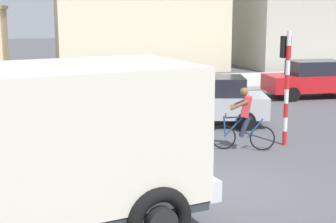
# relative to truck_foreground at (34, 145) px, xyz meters

# --- Properties ---
(ground_plane) EXTENTS (120.00, 120.00, 0.00)m
(ground_plane) POSITION_rel_truck_foreground_xyz_m (3.76, 1.82, -1.67)
(ground_plane) COLOR #4C4C51
(sidewalk_far) EXTENTS (80.00, 5.00, 0.16)m
(sidewalk_far) POSITION_rel_truck_foreground_xyz_m (3.76, 16.76, -1.59)
(sidewalk_far) COLOR #ADADA8
(sidewalk_far) RESTS_ON ground
(truck_foreground) EXTENTS (5.83, 3.71, 2.90)m
(truck_foreground) POSITION_rel_truck_foreground_xyz_m (0.00, 0.00, 0.00)
(truck_foreground) COLOR silver
(truck_foreground) RESTS_ON ground
(cyclist) EXTENTS (1.62, 0.75, 1.72)m
(cyclist) POSITION_rel_truck_foreground_xyz_m (5.44, 4.46, -0.80)
(cyclist) COLOR black
(cyclist) RESTS_ON ground
(traffic_light_pole) EXTENTS (0.24, 0.43, 3.20)m
(traffic_light_pole) POSITION_rel_truck_foreground_xyz_m (6.77, 4.72, 0.40)
(traffic_light_pole) COLOR red
(traffic_light_pole) RESTS_ON ground
(car_red_near) EXTENTS (4.08, 2.03, 1.60)m
(car_red_near) POSITION_rel_truck_foreground_xyz_m (11.63, 11.66, -0.85)
(car_red_near) COLOR red
(car_red_near) RESTS_ON ground
(car_white_mid) EXTENTS (4.30, 2.64, 1.60)m
(car_white_mid) POSITION_rel_truck_foreground_xyz_m (5.47, 7.69, -0.85)
(car_white_mid) COLOR #B7B7BC
(car_white_mid) RESTS_ON ground
(building_mid_block) EXTENTS (10.50, 6.00, 5.88)m
(building_mid_block) POSITION_rel_truck_foreground_xyz_m (6.45, 24.17, 1.28)
(building_mid_block) COLOR beige
(building_mid_block) RESTS_ON ground
(building_corner_right) EXTENTS (7.58, 6.64, 6.44)m
(building_corner_right) POSITION_rel_truck_foreground_xyz_m (17.06, 23.37, 1.56)
(building_corner_right) COLOR #B2AD9E
(building_corner_right) RESTS_ON ground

